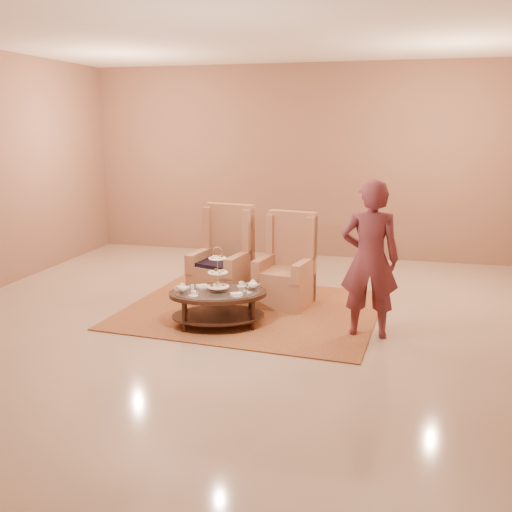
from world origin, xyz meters
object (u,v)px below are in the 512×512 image
(armchair_left, at_px, (224,268))
(armchair_right, at_px, (287,274))
(tea_table, at_px, (218,298))
(person, at_px, (370,259))

(armchair_left, bearing_deg, armchair_right, 9.96)
(tea_table, xyz_separation_m, armchair_left, (-0.27, 1.09, 0.09))
(armchair_left, bearing_deg, person, -15.30)
(tea_table, bearing_deg, person, -15.49)
(armchair_right, height_order, person, person)
(tea_table, xyz_separation_m, armchair_right, (0.64, 1.09, 0.06))
(tea_table, bearing_deg, armchair_right, 40.34)
(tea_table, distance_m, armchair_right, 1.26)
(tea_table, distance_m, person, 1.88)
(person, bearing_deg, armchair_right, -44.25)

